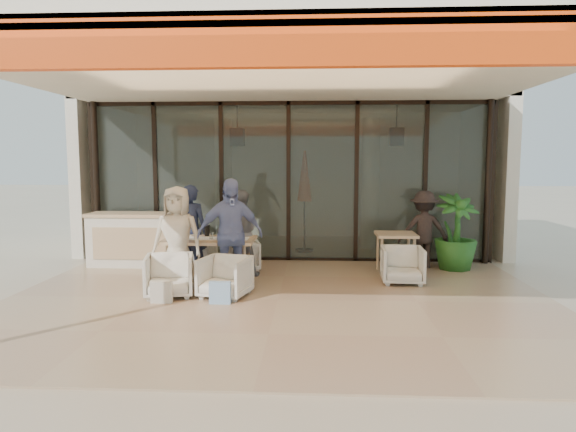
{
  "coord_description": "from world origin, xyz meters",
  "views": [
    {
      "loc": [
        0.53,
        -7.26,
        2.03
      ],
      "look_at": [
        0.1,
        0.9,
        1.15
      ],
      "focal_mm": 32.0,
      "sensor_mm": 36.0,
      "label": 1
    }
  ],
  "objects_px": {
    "diner_grey": "(239,234)",
    "diner_periwinkle": "(230,234)",
    "chair_near_left": "(169,274)",
    "standing_woman": "(424,230)",
    "diner_navy": "(191,231)",
    "side_table": "(396,239)",
    "host_counter": "(138,239)",
    "dining_table": "(209,242)",
    "chair_near_right": "(225,275)",
    "diner_cream": "(177,238)",
    "side_chair": "(402,264)",
    "chair_far_left": "(198,254)",
    "chair_far_right": "(243,254)",
    "potted_palm": "(456,232)"
  },
  "relations": [
    {
      "from": "side_chair",
      "to": "chair_far_right",
      "type": "bearing_deg",
      "value": 164.66
    },
    {
      "from": "diner_grey",
      "to": "chair_near_right",
      "type": "bearing_deg",
      "value": 74.72
    },
    {
      "from": "chair_near_left",
      "to": "standing_woman",
      "type": "bearing_deg",
      "value": 16.47
    },
    {
      "from": "chair_far_left",
      "to": "chair_far_right",
      "type": "distance_m",
      "value": 0.84
    },
    {
      "from": "side_chair",
      "to": "dining_table",
      "type": "bearing_deg",
      "value": -176.6
    },
    {
      "from": "chair_near_right",
      "to": "potted_palm",
      "type": "relative_size",
      "value": 0.48
    },
    {
      "from": "chair_near_left",
      "to": "diner_navy",
      "type": "height_order",
      "value": "diner_navy"
    },
    {
      "from": "diner_cream",
      "to": "side_table",
      "type": "height_order",
      "value": "diner_cream"
    },
    {
      "from": "dining_table",
      "to": "side_table",
      "type": "relative_size",
      "value": 2.01
    },
    {
      "from": "side_chair",
      "to": "standing_woman",
      "type": "bearing_deg",
      "value": 67.54
    },
    {
      "from": "diner_grey",
      "to": "side_table",
      "type": "xyz_separation_m",
      "value": [
        2.78,
        0.35,
        -0.13
      ]
    },
    {
      "from": "chair_near_left",
      "to": "side_table",
      "type": "xyz_separation_m",
      "value": [
        3.62,
        1.75,
        0.28
      ]
    },
    {
      "from": "chair_near_right",
      "to": "chair_far_right",
      "type": "bearing_deg",
      "value": 104.35
    },
    {
      "from": "chair_near_left",
      "to": "chair_near_right",
      "type": "height_order",
      "value": "chair_near_left"
    },
    {
      "from": "host_counter",
      "to": "dining_table",
      "type": "bearing_deg",
      "value": -36.14
    },
    {
      "from": "host_counter",
      "to": "diner_grey",
      "type": "distance_m",
      "value": 2.21
    },
    {
      "from": "side_table",
      "to": "chair_far_right",
      "type": "bearing_deg",
      "value": 176.99
    },
    {
      "from": "diner_grey",
      "to": "diner_periwinkle",
      "type": "height_order",
      "value": "diner_periwinkle"
    },
    {
      "from": "host_counter",
      "to": "diner_navy",
      "type": "xyz_separation_m",
      "value": [
        1.22,
        -0.75,
        0.28
      ]
    },
    {
      "from": "diner_periwinkle",
      "to": "chair_near_left",
      "type": "bearing_deg",
      "value": -167.33
    },
    {
      "from": "chair_far_left",
      "to": "side_table",
      "type": "distance_m",
      "value": 3.63
    },
    {
      "from": "diner_periwinkle",
      "to": "diner_grey",
      "type": "bearing_deg",
      "value": 71.91
    },
    {
      "from": "chair_near_left",
      "to": "diner_periwinkle",
      "type": "xyz_separation_m",
      "value": [
        0.84,
        0.5,
        0.53
      ]
    },
    {
      "from": "chair_near_right",
      "to": "diner_navy",
      "type": "distance_m",
      "value": 1.7
    },
    {
      "from": "diner_cream",
      "to": "side_chair",
      "type": "height_order",
      "value": "diner_cream"
    },
    {
      "from": "chair_far_left",
      "to": "chair_near_right",
      "type": "relative_size",
      "value": 0.9
    },
    {
      "from": "chair_far_left",
      "to": "diner_grey",
      "type": "bearing_deg",
      "value": 154.49
    },
    {
      "from": "chair_near_right",
      "to": "diner_cream",
      "type": "relative_size",
      "value": 0.42
    },
    {
      "from": "standing_woman",
      "to": "chair_near_left",
      "type": "bearing_deg",
      "value": 27.89
    },
    {
      "from": "chair_far_left",
      "to": "diner_cream",
      "type": "distance_m",
      "value": 1.49
    },
    {
      "from": "standing_woman",
      "to": "chair_near_right",
      "type": "bearing_deg",
      "value": 33.53
    },
    {
      "from": "chair_far_right",
      "to": "potted_palm",
      "type": "xyz_separation_m",
      "value": [
        3.93,
        0.24,
        0.4
      ]
    },
    {
      "from": "chair_far_left",
      "to": "standing_woman",
      "type": "xyz_separation_m",
      "value": [
        4.22,
        0.4,
        0.43
      ]
    },
    {
      "from": "chair_near_left",
      "to": "chair_near_right",
      "type": "bearing_deg",
      "value": -12.1
    },
    {
      "from": "host_counter",
      "to": "diner_periwinkle",
      "type": "xyz_separation_m",
      "value": [
        2.06,
        -1.65,
        0.35
      ]
    },
    {
      "from": "diner_grey",
      "to": "side_table",
      "type": "bearing_deg",
      "value": 171.98
    },
    {
      "from": "host_counter",
      "to": "chair_far_right",
      "type": "relative_size",
      "value": 2.99
    },
    {
      "from": "dining_table",
      "to": "potted_palm",
      "type": "xyz_separation_m",
      "value": [
        4.36,
        1.18,
        0.03
      ]
    },
    {
      "from": "chair_near_left",
      "to": "host_counter",
      "type": "bearing_deg",
      "value": 107.52
    },
    {
      "from": "chair_near_right",
      "to": "standing_woman",
      "type": "distance_m",
      "value": 4.11
    },
    {
      "from": "dining_table",
      "to": "chair_far_left",
      "type": "bearing_deg",
      "value": 113.7
    },
    {
      "from": "diner_grey",
      "to": "standing_woman",
      "type": "bearing_deg",
      "value": 179.59
    },
    {
      "from": "host_counter",
      "to": "diner_navy",
      "type": "bearing_deg",
      "value": -31.57
    },
    {
      "from": "host_counter",
      "to": "standing_woman",
      "type": "xyz_separation_m",
      "value": [
        5.44,
        0.15,
        0.2
      ]
    },
    {
      "from": "chair_near_right",
      "to": "diner_grey",
      "type": "distance_m",
      "value": 1.46
    },
    {
      "from": "host_counter",
      "to": "potted_palm",
      "type": "bearing_deg",
      "value": -0.15
    },
    {
      "from": "host_counter",
      "to": "chair_near_right",
      "type": "xyz_separation_m",
      "value": [
        2.06,
        -2.15,
        -0.19
      ]
    },
    {
      "from": "diner_navy",
      "to": "standing_woman",
      "type": "xyz_separation_m",
      "value": [
        4.22,
        0.9,
        -0.07
      ]
    },
    {
      "from": "standing_woman",
      "to": "diner_periwinkle",
      "type": "bearing_deg",
      "value": 27.33
    },
    {
      "from": "chair_near_left",
      "to": "diner_periwinkle",
      "type": "height_order",
      "value": "diner_periwinkle"
    }
  ]
}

